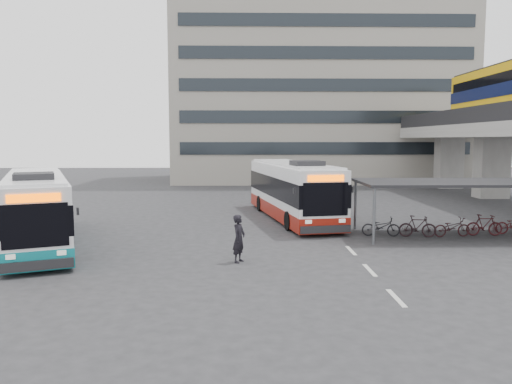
{
  "coord_description": "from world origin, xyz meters",
  "views": [
    {
      "loc": [
        -1.72,
        -19.5,
        4.43
      ],
      "look_at": [
        -1.24,
        3.58,
        2.0
      ],
      "focal_mm": 35.0,
      "sensor_mm": 36.0,
      "label": 1
    }
  ],
  "objects": [
    {
      "name": "ground",
      "position": [
        0.0,
        0.0,
        0.0
      ],
      "size": [
        120.0,
        120.0,
        0.0
      ],
      "primitive_type": "plane",
      "color": "#28282B",
      "rests_on": "ground"
    },
    {
      "name": "bike_shelter",
      "position": [
        8.47,
        3.0,
        1.44
      ],
      "size": [
        10.0,
        4.0,
        2.54
      ],
      "color": "#595B60",
      "rests_on": "ground"
    },
    {
      "name": "office_block",
      "position": [
        6.0,
        36.0,
        12.5
      ],
      "size": [
        30.0,
        15.0,
        25.0
      ],
      "primitive_type": "cube",
      "color": "gray",
      "rests_on": "ground"
    },
    {
      "name": "road_markings",
      "position": [
        2.5,
        -3.0,
        0.01
      ],
      "size": [
        0.15,
        7.6,
        0.01
      ],
      "color": "beige",
      "rests_on": "ground"
    },
    {
      "name": "bus_main",
      "position": [
        0.87,
        8.29,
        1.57
      ],
      "size": [
        4.46,
        11.68,
        3.38
      ],
      "rotation": [
        0.0,
        0.0,
        0.18
      ],
      "color": "white",
      "rests_on": "ground"
    },
    {
      "name": "bus_teal",
      "position": [
        -10.55,
        1.47,
        1.49
      ],
      "size": [
        6.3,
        10.93,
        3.21
      ],
      "rotation": [
        0.0,
        0.0,
        0.39
      ],
      "color": "white",
      "rests_on": "ground"
    },
    {
      "name": "pedestrian",
      "position": [
        -1.97,
        -1.76,
        0.87
      ],
      "size": [
        0.64,
        0.75,
        1.74
      ],
      "primitive_type": "imported",
      "rotation": [
        0.0,
        0.0,
        1.14
      ],
      "color": "black",
      "rests_on": "ground"
    },
    {
      "name": "sign_totem_north",
      "position": [
        -12.81,
        5.88,
        1.37
      ],
      "size": [
        0.57,
        0.28,
        2.66
      ],
      "rotation": [
        0.0,
        0.0,
        -0.22
      ],
      "color": "#B3210B",
      "rests_on": "ground"
    }
  ]
}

